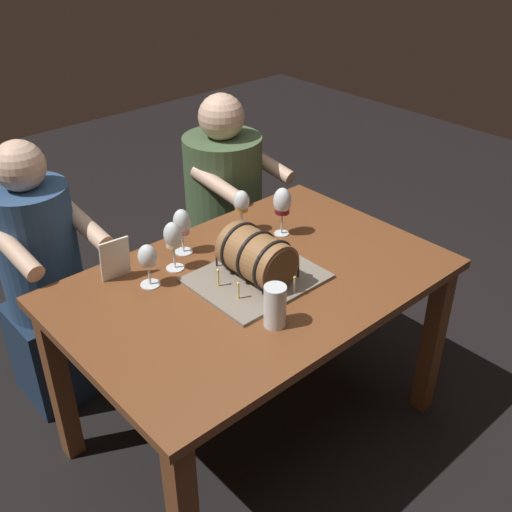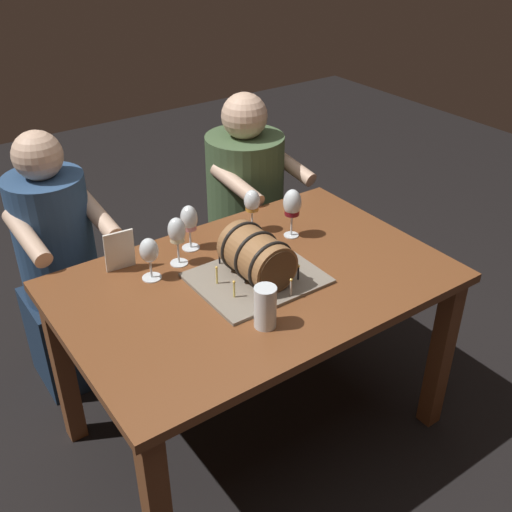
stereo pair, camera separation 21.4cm
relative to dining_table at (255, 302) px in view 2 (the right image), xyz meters
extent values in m
plane|color=black|center=(0.00, 0.00, -0.65)|extent=(8.00, 8.00, 0.00)
cube|color=brown|center=(0.00, 0.00, 0.09)|extent=(1.39, 0.91, 0.03)
cube|color=brown|center=(0.63, -0.40, -0.29)|extent=(0.07, 0.07, 0.72)
cube|color=brown|center=(-0.63, 0.40, -0.29)|extent=(0.07, 0.07, 0.72)
cube|color=brown|center=(0.63, 0.40, -0.29)|extent=(0.07, 0.07, 0.72)
cube|color=gray|center=(0.00, -0.01, 0.12)|extent=(0.44, 0.36, 0.01)
cylinder|color=olive|center=(0.00, -0.01, 0.21)|extent=(0.17, 0.25, 0.17)
cylinder|color=brown|center=(0.00, -0.14, 0.21)|extent=(0.15, 0.00, 0.15)
cylinder|color=brown|center=(0.00, 0.12, 0.21)|extent=(0.15, 0.00, 0.15)
torus|color=black|center=(0.00, -0.10, 0.21)|extent=(0.19, 0.01, 0.19)
torus|color=black|center=(0.00, -0.01, 0.21)|extent=(0.19, 0.01, 0.19)
torus|color=black|center=(0.00, 0.07, 0.21)|extent=(0.19, 0.01, 0.19)
cylinder|color=#D64C47|center=(0.14, -0.02, 0.15)|extent=(0.01, 0.01, 0.05)
sphere|color=#F9C64C|center=(0.14, -0.02, 0.18)|extent=(0.01, 0.01, 0.01)
cylinder|color=#D64C47|center=(0.10, 0.10, 0.15)|extent=(0.01, 0.01, 0.07)
sphere|color=#F9C64C|center=(0.10, 0.10, 0.19)|extent=(0.01, 0.01, 0.01)
cylinder|color=#EAD666|center=(0.03, 0.15, 0.15)|extent=(0.01, 0.01, 0.06)
sphere|color=#F9C64C|center=(0.03, 0.15, 0.19)|extent=(0.01, 0.01, 0.01)
cylinder|color=black|center=(-0.06, 0.14, 0.15)|extent=(0.01, 0.01, 0.05)
sphere|color=#F9C64C|center=(-0.06, 0.14, 0.18)|extent=(0.01, 0.01, 0.01)
cylinder|color=#EAD666|center=(-0.14, 0.03, 0.15)|extent=(0.01, 0.01, 0.06)
sphere|color=#F9C64C|center=(-0.14, 0.03, 0.19)|extent=(0.01, 0.01, 0.01)
cylinder|color=#EAD666|center=(-0.14, -0.07, 0.15)|extent=(0.01, 0.01, 0.06)
sphere|color=#F9C64C|center=(-0.14, -0.07, 0.18)|extent=(0.01, 0.01, 0.01)
cylinder|color=#D64C47|center=(-0.07, -0.16, 0.15)|extent=(0.01, 0.01, 0.05)
sphere|color=#F9C64C|center=(-0.07, -0.16, 0.18)|extent=(0.01, 0.01, 0.01)
cylinder|color=silver|center=(0.03, -0.17, 0.15)|extent=(0.01, 0.01, 0.06)
sphere|color=#F9C64C|center=(0.03, -0.17, 0.18)|extent=(0.01, 0.01, 0.01)
cylinder|color=black|center=(0.11, -0.11, 0.15)|extent=(0.01, 0.01, 0.05)
sphere|color=#F9C64C|center=(0.11, -0.11, 0.18)|extent=(0.01, 0.01, 0.01)
cylinder|color=white|center=(0.19, 0.30, 0.11)|extent=(0.07, 0.07, 0.00)
cylinder|color=white|center=(0.19, 0.30, 0.16)|extent=(0.01, 0.01, 0.09)
ellipsoid|color=white|center=(0.19, 0.30, 0.25)|extent=(0.07, 0.07, 0.09)
cylinder|color=#C6842D|center=(0.19, 0.30, 0.22)|extent=(0.05, 0.05, 0.03)
cylinder|color=white|center=(-0.08, 0.32, 0.11)|extent=(0.07, 0.07, 0.00)
cylinder|color=white|center=(-0.08, 0.32, 0.15)|extent=(0.01, 0.01, 0.08)
ellipsoid|color=white|center=(-0.08, 0.32, 0.24)|extent=(0.07, 0.07, 0.10)
cylinder|color=pink|center=(-0.08, 0.32, 0.21)|extent=(0.05, 0.05, 0.03)
cylinder|color=white|center=(-0.17, 0.25, 0.11)|extent=(0.07, 0.07, 0.00)
cylinder|color=white|center=(-0.17, 0.25, 0.16)|extent=(0.01, 0.01, 0.09)
ellipsoid|color=white|center=(-0.17, 0.25, 0.25)|extent=(0.07, 0.07, 0.10)
cylinder|color=beige|center=(-0.17, 0.25, 0.22)|extent=(0.05, 0.05, 0.03)
cylinder|color=white|center=(-0.30, 0.21, 0.11)|extent=(0.07, 0.07, 0.00)
cylinder|color=white|center=(-0.30, 0.21, 0.15)|extent=(0.01, 0.01, 0.07)
ellipsoid|color=white|center=(-0.30, 0.21, 0.23)|extent=(0.07, 0.07, 0.09)
cylinder|color=white|center=(0.30, 0.17, 0.11)|extent=(0.06, 0.06, 0.00)
cylinder|color=white|center=(0.30, 0.17, 0.16)|extent=(0.01, 0.01, 0.09)
ellipsoid|color=white|center=(0.30, 0.17, 0.26)|extent=(0.07, 0.07, 0.11)
cylinder|color=maroon|center=(0.30, 0.17, 0.22)|extent=(0.06, 0.06, 0.03)
cylinder|color=white|center=(-0.13, -0.25, 0.18)|extent=(0.07, 0.07, 0.15)
cylinder|color=#C6842D|center=(-0.13, -0.25, 0.16)|extent=(0.07, 0.07, 0.10)
cylinder|color=white|center=(-0.13, -0.25, 0.21)|extent=(0.07, 0.07, 0.01)
cube|color=silver|center=(-0.37, 0.33, 0.19)|extent=(0.11, 0.03, 0.16)
cube|color=#1B2D46|center=(-0.48, 0.76, -0.42)|extent=(0.34, 0.32, 0.45)
cylinder|color=#2D4C75|center=(-0.48, 0.76, 0.08)|extent=(0.34, 0.34, 0.55)
sphere|color=beige|center=(-0.48, 0.76, 0.44)|extent=(0.19, 0.19, 0.19)
cylinder|color=beige|center=(-0.33, 0.64, 0.19)|extent=(0.09, 0.31, 0.14)
cylinder|color=beige|center=(-0.61, 0.62, 0.19)|extent=(0.09, 0.31, 0.14)
cube|color=#2A3A24|center=(0.48, 0.76, -0.42)|extent=(0.34, 0.32, 0.45)
cylinder|color=#47603D|center=(0.48, 0.76, 0.06)|extent=(0.43, 0.43, 0.51)
sphere|color=beige|center=(0.48, 0.76, 0.41)|extent=(0.22, 0.22, 0.22)
cylinder|color=beige|center=(0.67, 0.65, 0.16)|extent=(0.11, 0.31, 0.14)
cylinder|color=beige|center=(0.33, 0.61, 0.16)|extent=(0.11, 0.31, 0.14)
camera|label=1|loc=(-1.22, -1.37, 1.33)|focal=42.75mm
camera|label=2|loc=(-1.06, -1.50, 1.33)|focal=42.75mm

